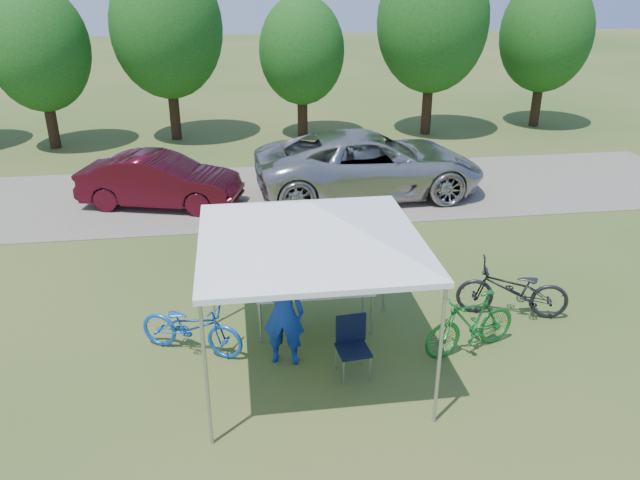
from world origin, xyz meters
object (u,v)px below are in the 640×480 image
object	(u,v)px
cooler	(285,280)
sedan	(160,181)
folding_table	(314,289)
minivan	(369,164)
bike_dark	(513,290)
cyclist	(283,313)
folding_chair	(352,340)
bike_blue	(191,326)
bike_green	(471,323)

from	to	relation	value
cooler	sedan	bearing A→B (deg)	112.27
folding_table	minivan	bearing A→B (deg)	70.12
bike_dark	cyclist	bearing A→B (deg)	-61.85
sedan	folding_chair	bearing A→B (deg)	-140.06
folding_table	bike_blue	bearing A→B (deg)	-167.85
folding_table	bike_blue	xyz separation A→B (m)	(-2.02, -0.44, -0.30)
bike_green	bike_dark	xyz separation A→B (m)	(1.12, 0.95, -0.00)
bike_green	bike_dark	distance (m)	1.47
cooler	cyclist	world-z (taller)	cyclist
bike_green	bike_blue	bearing A→B (deg)	-114.64
bike_blue	bike_dark	bearing A→B (deg)	-61.11
folding_table	cooler	distance (m)	0.53
cooler	bike_dark	distance (m)	4.02
cyclist	bike_blue	bearing A→B (deg)	-4.20
cyclist	bike_green	bearing A→B (deg)	-168.00
folding_table	folding_chair	distance (m)	1.39
bike_blue	bike_dark	size ratio (longest dim) A/B	0.91
bike_blue	bike_green	size ratio (longest dim) A/B	1.04
folding_table	sedan	distance (m)	7.10
bike_green	minivan	bearing A→B (deg)	163.32
cyclist	minivan	xyz separation A→B (m)	(2.94, 7.41, -0.02)
cooler	bike_blue	world-z (taller)	cooler
sedan	bike_blue	bearing A→B (deg)	-155.62
bike_dark	folding_table	bearing A→B (deg)	-74.69
cyclist	sedan	distance (m)	7.73
bike_green	sedan	xyz separation A→B (m)	(-5.49, 7.42, 0.18)
cooler	minivan	world-z (taller)	minivan
bike_blue	minivan	size ratio (longest dim) A/B	0.29
bike_blue	folding_table	bearing A→B (deg)	-52.62
folding_table	sedan	size ratio (longest dim) A/B	0.48
folding_chair	bike_blue	world-z (taller)	bike_blue
cooler	sedan	distance (m)	6.91
cyclist	bike_green	distance (m)	2.99
folding_table	bike_dark	size ratio (longest dim) A/B	1.01
cyclist	bike_green	world-z (taller)	cyclist
bike_green	cooler	bearing A→B (deg)	-126.72
folding_chair	bike_blue	distance (m)	2.59
cyclist	minivan	world-z (taller)	cyclist
folding_chair	cooler	bearing A→B (deg)	118.62
cooler	bike_green	world-z (taller)	cooler
folding_chair	sedan	world-z (taller)	sedan
bike_blue	bike_green	distance (m)	4.45
folding_chair	sedan	xyz separation A→B (m)	(-3.51, 7.69, 0.14)
bike_blue	bike_dark	xyz separation A→B (m)	(5.53, 0.35, 0.04)
folding_chair	cooler	xyz separation A→B (m)	(-0.90, 1.31, 0.42)
folding_table	bike_green	bearing A→B (deg)	-23.41
folding_chair	cyclist	distance (m)	1.12
folding_table	sedan	bearing A→B (deg)	115.90
folding_table	cyclist	bearing A→B (deg)	-122.62
cyclist	bike_green	size ratio (longest dim) A/B	1.04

